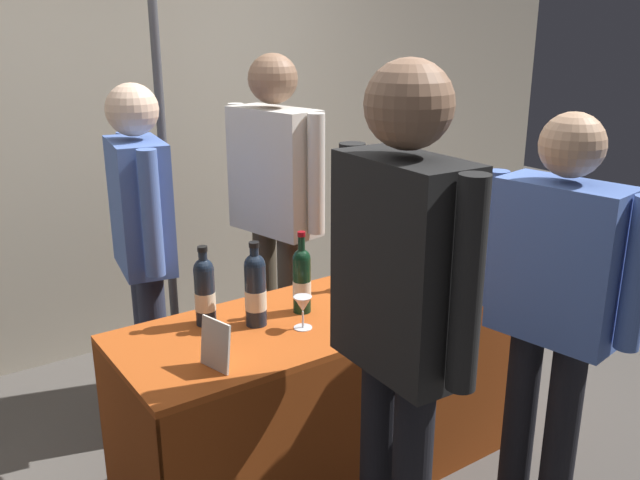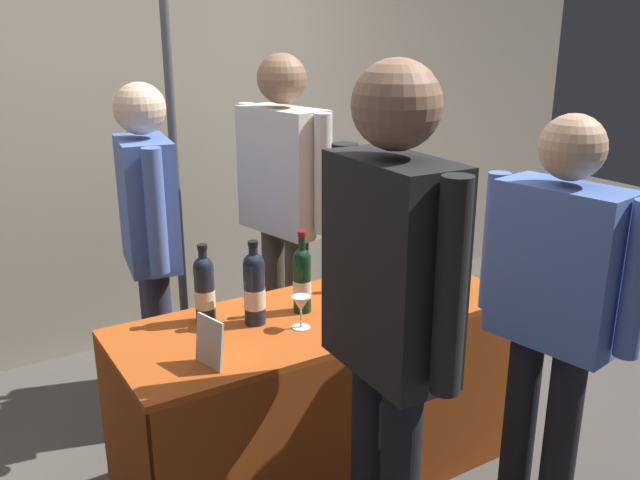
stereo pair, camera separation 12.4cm
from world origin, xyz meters
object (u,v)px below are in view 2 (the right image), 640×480
object	(u,v)px
wine_glass_near_vendor	(301,305)
booth_signpost	(171,114)
display_bottle_0	(204,288)
vendor_presenter	(284,194)
flower_vase	(428,255)
taster_foreground_right	(555,300)
featured_wine_bottle	(433,239)
tasting_table	(320,369)

from	to	relation	value
wine_glass_near_vendor	booth_signpost	distance (m)	1.32
display_bottle_0	vendor_presenter	size ratio (longest dim) A/B	0.18
wine_glass_near_vendor	flower_vase	size ratio (longest dim) A/B	0.34
wine_glass_near_vendor	taster_foreground_right	bearing A→B (deg)	-42.24
flower_vase	vendor_presenter	world-z (taller)	vendor_presenter
booth_signpost	display_bottle_0	bearing A→B (deg)	-104.83
featured_wine_bottle	wine_glass_near_vendor	size ratio (longest dim) A/B	2.70
wine_glass_near_vendor	vendor_presenter	size ratio (longest dim) A/B	0.07
vendor_presenter	taster_foreground_right	xyz separation A→B (m)	(0.26, -1.45, -0.10)
vendor_presenter	booth_signpost	distance (m)	0.67
featured_wine_bottle	wine_glass_near_vendor	world-z (taller)	featured_wine_bottle
tasting_table	wine_glass_near_vendor	distance (m)	0.37
display_bottle_0	booth_signpost	xyz separation A→B (m)	(0.25, 0.96, 0.53)
tasting_table	flower_vase	xyz separation A→B (m)	(0.57, 0.03, 0.37)
wine_glass_near_vendor	booth_signpost	size ratio (longest dim) A/B	0.05
display_bottle_0	wine_glass_near_vendor	bearing A→B (deg)	-40.66
tasting_table	wine_glass_near_vendor	bearing A→B (deg)	-149.71
tasting_table	booth_signpost	bearing A→B (deg)	97.88
tasting_table	display_bottle_0	world-z (taller)	display_bottle_0
display_bottle_0	booth_signpost	size ratio (longest dim) A/B	0.13
tasting_table	taster_foreground_right	size ratio (longest dim) A/B	1.02
featured_wine_bottle	display_bottle_0	xyz separation A→B (m)	(-1.10, 0.02, -0.02)
wine_glass_near_vendor	tasting_table	bearing A→B (deg)	30.29
wine_glass_near_vendor	taster_foreground_right	distance (m)	0.89
booth_signpost	featured_wine_bottle	bearing A→B (deg)	-49.19
tasting_table	featured_wine_bottle	world-z (taller)	featured_wine_bottle
featured_wine_bottle	vendor_presenter	distance (m)	0.77
display_bottle_0	flower_vase	distance (m)	0.99
display_bottle_0	flower_vase	size ratio (longest dim) A/B	0.83
vendor_presenter	display_bottle_0	bearing A→B (deg)	-59.73
vendor_presenter	taster_foreground_right	bearing A→B (deg)	-1.66
taster_foreground_right	display_bottle_0	bearing A→B (deg)	38.50
featured_wine_bottle	taster_foreground_right	world-z (taller)	taster_foreground_right
wine_glass_near_vendor	flower_vase	world-z (taller)	flower_vase
wine_glass_near_vendor	vendor_presenter	bearing A→B (deg)	64.86
wine_glass_near_vendor	flower_vase	xyz separation A→B (m)	(0.70, 0.11, 0.04)
tasting_table	vendor_presenter	xyz separation A→B (m)	(0.27, 0.77, 0.53)
wine_glass_near_vendor	taster_foreground_right	size ratio (longest dim) A/B	0.08
display_bottle_0	tasting_table	bearing A→B (deg)	-21.81
display_bottle_0	taster_foreground_right	bearing A→B (deg)	-41.78
display_bottle_0	vendor_presenter	world-z (taller)	vendor_presenter
display_bottle_0	flower_vase	bearing A→B (deg)	-7.65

